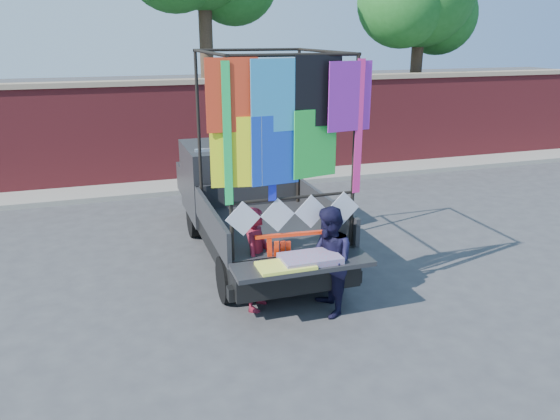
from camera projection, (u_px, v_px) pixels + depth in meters
name	position (u px, v px, depth m)	size (l,w,h in m)	color
ground	(254.00, 299.00, 7.99)	(90.00, 90.00, 0.00)	#38383A
brick_wall	(180.00, 131.00, 13.91)	(30.00, 0.45, 2.61)	maroon
curb	(187.00, 186.00, 13.67)	(30.00, 1.20, 0.12)	gray
pickup_truck	(244.00, 197.00, 9.88)	(2.20, 5.53, 3.48)	black
woman	(256.00, 259.00, 7.52)	(0.54, 0.36, 1.49)	maroon
man	(329.00, 262.00, 7.36)	(0.74, 0.58, 1.53)	black
streamer_bundle	(285.00, 250.00, 7.34)	(1.03, 0.14, 0.70)	#FF300D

